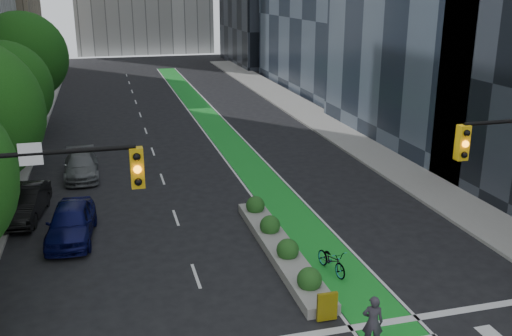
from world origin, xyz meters
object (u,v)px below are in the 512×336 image
parked_car_left_near (71,222)px  parked_car_left_far (81,166)px  bicycle (332,260)px  parked_car_left_mid (24,203)px  cyclist (373,322)px  median_planter (280,245)px

parked_car_left_near → parked_car_left_far: bearing=93.3°
bicycle → parked_car_left_mid: 15.06m
cyclist → parked_car_left_far: cyclist is taller
parked_car_left_near → parked_car_left_mid: bearing=131.3°
parked_car_left_far → bicycle: bearing=-58.1°
parked_car_left_near → parked_car_left_far: size_ratio=1.00×
cyclist → parked_car_left_mid: (-11.50, 13.74, -0.10)m
parked_car_left_near → cyclist: bearing=-44.5°
median_planter → cyclist: 6.99m
parked_car_left_far → cyclist: bearing=-66.8°
median_planter → parked_car_left_near: (-8.41, 3.74, 0.43)m
median_planter → parked_car_left_far: parked_car_left_far is taller
bicycle → parked_car_left_mid: parked_car_left_mid is taller
median_planter → parked_car_left_near: parked_car_left_near is taller
median_planter → parked_car_left_far: size_ratio=2.19×
bicycle → cyclist: cyclist is taller
median_planter → parked_car_left_mid: (-10.70, 6.82, 0.41)m
parked_car_left_near → parked_car_left_mid: size_ratio=0.99×
bicycle → parked_car_left_far: bearing=112.8°
median_planter → parked_car_left_mid: parked_car_left_mid is taller
cyclist → parked_car_left_mid: cyclist is taller
bicycle → parked_car_left_near: bearing=139.1°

